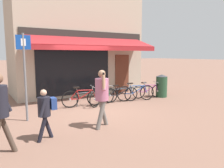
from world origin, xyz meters
The scene contains 12 objects.
ground_plane centered at (0.00, 0.00, 0.00)m, with size 160.00×160.00×0.00m, color brown.
shop_front centered at (0.96, 3.94, 2.91)m, with size 6.86×4.47×5.84m.
bike_rack_rail centered at (1.42, 0.56, 0.48)m, with size 3.97×0.04×0.57m.
bicycle_red centered at (-0.30, 0.46, 0.38)m, with size 1.74×0.53×0.85m.
bicycle_green centered at (0.53, 0.29, 0.36)m, with size 1.58×0.76×0.80m.
bicycle_black centered at (1.52, 0.37, 0.35)m, with size 1.63×0.57×0.79m.
bicycle_blue centered at (2.26, 0.24, 0.38)m, with size 1.77×0.64×0.85m.
bicycle_purple centered at (3.15, 0.39, 0.36)m, with size 1.61×0.64×0.80m.
pedestrian_adult centered at (-0.87, -2.14, 1.03)m, with size 0.58×0.69×1.70m.
pedestrian_child centered at (-2.53, -2.22, 0.79)m, with size 0.52×0.48×1.29m.
litter_bin centered at (3.92, 0.27, 0.57)m, with size 0.56×0.56×1.14m.
parking_sign centered at (-2.62, -0.33, 1.68)m, with size 0.44×0.07×2.78m.
Camera 1 is at (-3.94, -7.56, 2.13)m, focal length 35.00 mm.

